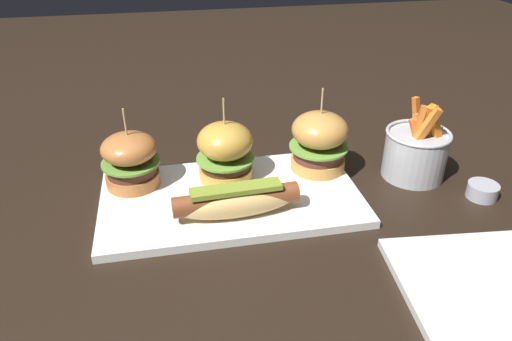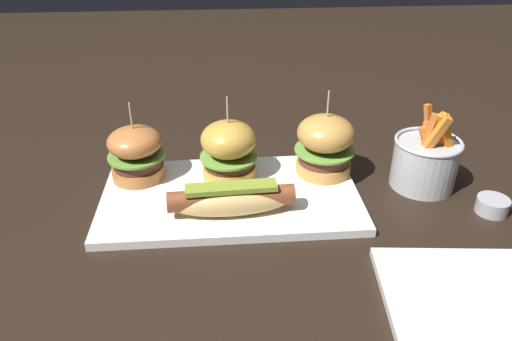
% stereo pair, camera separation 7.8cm
% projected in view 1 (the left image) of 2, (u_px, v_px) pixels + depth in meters
% --- Properties ---
extents(ground_plane, '(3.00, 3.00, 0.00)m').
position_uv_depth(ground_plane, '(231.00, 201.00, 0.80)').
color(ground_plane, black).
extents(platter_main, '(0.42, 0.24, 0.01)m').
position_uv_depth(platter_main, '(231.00, 198.00, 0.79)').
color(platter_main, white).
rests_on(platter_main, ground).
extents(hot_dog, '(0.19, 0.06, 0.05)m').
position_uv_depth(hot_dog, '(237.00, 201.00, 0.73)').
color(hot_dog, '#DCB26A').
rests_on(hot_dog, platter_main).
extents(slider_left, '(0.10, 0.10, 0.14)m').
position_uv_depth(slider_left, '(130.00, 160.00, 0.80)').
color(slider_left, '#BB6E37').
rests_on(slider_left, platter_main).
extents(slider_center, '(0.10, 0.10, 0.15)m').
position_uv_depth(slider_center, '(226.00, 151.00, 0.81)').
color(slider_center, gold).
rests_on(slider_center, platter_main).
extents(slider_right, '(0.10, 0.10, 0.15)m').
position_uv_depth(slider_right, '(319.00, 141.00, 0.84)').
color(slider_right, '#CD9044').
rests_on(slider_right, platter_main).
extents(fries_bucket, '(0.11, 0.11, 0.14)m').
position_uv_depth(fries_bucket, '(416.00, 152.00, 0.85)').
color(fries_bucket, '#B7BABF').
rests_on(fries_bucket, ground).
extents(sauce_ramekin, '(0.05, 0.05, 0.02)m').
position_uv_depth(sauce_ramekin, '(483.00, 190.00, 0.80)').
color(sauce_ramekin, '#A8AAB2').
rests_on(sauce_ramekin, ground).
extents(side_plate, '(0.24, 0.24, 0.01)m').
position_uv_depth(side_plate, '(489.00, 291.00, 0.61)').
color(side_plate, white).
rests_on(side_plate, ground).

